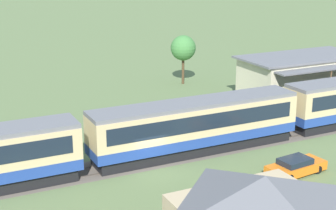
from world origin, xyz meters
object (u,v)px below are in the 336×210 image
at_px(station_building, 301,77).
at_px(parked_car_orange, 296,166).
at_px(passenger_train, 199,123).
at_px(yard_tree_0, 183,48).

distance_m(station_building, parked_car_orange, 20.61).
bearing_deg(parked_car_orange, station_building, 43.40).
height_order(passenger_train, yard_tree_0, yard_tree_0).
distance_m(passenger_train, station_building, 19.45).
height_order(parked_car_orange, yard_tree_0, yard_tree_0).
bearing_deg(yard_tree_0, passenger_train, -114.54).
xyz_separation_m(passenger_train, station_building, (17.48, 8.53, 0.08)).
bearing_deg(passenger_train, yard_tree_0, 65.46).
bearing_deg(yard_tree_0, station_building, -54.52).
bearing_deg(passenger_train, station_building, 26.02).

